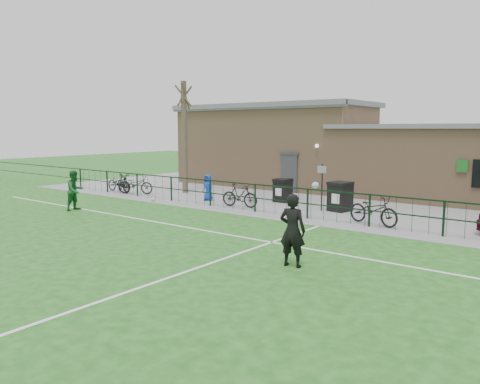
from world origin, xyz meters
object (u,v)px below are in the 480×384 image
Objects in this scene: bicycle_c at (136,184)px; ball_ground at (153,200)px; bicycle_e at (373,210)px; bare_tree at (184,138)px; spectator_child at (208,187)px; bicycle_d at (240,195)px; outfield_player at (75,190)px; wheelie_bin_left at (283,191)px; bicycle_b at (123,183)px; bicycle_a at (119,183)px; wheelie_bin_right at (340,197)px; sign_post at (322,187)px.

ball_ground is (2.72, -1.23, -0.43)m from bicycle_c.
bicycle_c is 13.24m from bicycle_e.
spectator_child is at bearing -25.83° from bare_tree.
spectator_child is (4.65, 0.57, 0.13)m from bicycle_c.
bicycle_d is 1.02× the size of outfield_player.
bicycle_c is (-7.72, -2.47, 0.00)m from wheelie_bin_left.
ball_ground is at bearing -89.41° from bicycle_b.
bicycle_c is (1.46, -0.06, 0.02)m from bicycle_a.
spectator_child is (-8.58, 0.68, 0.09)m from bicycle_e.
wheelie_bin_right is 8.85m from ball_ground.
sign_post is at bearing -64.45° from bicycle_b.
bicycle_e is 1.63× the size of spectator_child.
sign_post is (8.60, -0.58, -1.98)m from bare_tree.
bare_tree is 4.43m from ball_ground.
outfield_player is at bearing -146.27° from bicycle_a.
outfield_player is at bearing -104.00° from ball_ground.
ball_ground is at bearing -73.26° from bare_tree.
sign_post is 1.17× the size of outfield_player.
bicycle_d is 7.12m from outfield_player.
sign_post is 1.15× the size of bicycle_d.
bicycle_b is (-11.36, -1.43, -0.49)m from sign_post.
bicycle_d is 1.36× the size of spectator_child.
bicycle_e is (2.88, -1.50, -0.45)m from sign_post.
bicycle_e is (6.20, -0.11, 0.02)m from bicycle_d.
bicycle_b is 0.99× the size of outfield_player.
wheelie_bin_right is 0.58× the size of sign_post.
spectator_child is (5.66, 0.61, 0.13)m from bicycle_b.
bare_tree is at bearing 176.14° from sign_post.
sign_post is 9.97× the size of ball_ground.
wheelie_bin_left is 6.09m from bicycle_e.
wheelie_bin_left is 0.52× the size of bicycle_c.
wheelie_bin_right reaches higher than bicycle_b.
ball_ground is at bearing -151.00° from wheelie_bin_right.
bare_tree reaches higher than bicycle_a.
bare_tree is 3.55× the size of bicycle_b.
bicycle_c is at bearing -92.33° from bicycle_a.
sign_post is at bearing -83.62° from bicycle_a.
sign_post is at bearing 78.09° from bicycle_e.
bicycle_d reaches higher than bicycle_b.
sign_post is (-0.66, -0.40, 0.42)m from wheelie_bin_right.
bicycle_d reaches higher than wheelie_bin_left.
sign_post reaches higher than outfield_player.
bicycle_c is 7.03m from bicycle_d.
sign_post is at bearing -62.01° from outfield_player.
bicycle_c is at bearing 155.64° from ball_ground.
bicycle_a reaches higher than ball_ground.
wheelie_bin_left is 0.79× the size of spectator_child.
bare_tree is 3.44× the size of bicycle_d.
spectator_child is (-5.70, -0.82, -0.36)m from sign_post.
wheelie_bin_left reaches higher than ball_ground.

